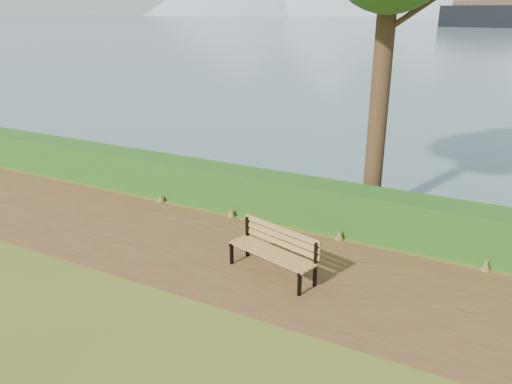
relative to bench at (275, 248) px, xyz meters
The scene contains 4 objects.
ground 1.13m from the bench, behind, with size 140.00×140.00×0.00m, color #4B5B1A.
path 1.14m from the bench, 168.65° to the left, with size 40.00×3.40×0.01m, color #52331C.
hedge 2.69m from the bench, 111.83° to the left, with size 32.00×0.85×1.00m, color #184814.
bench is the anchor object (origin of this frame).
Camera 1 is at (4.57, -7.40, 4.67)m, focal length 35.00 mm.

